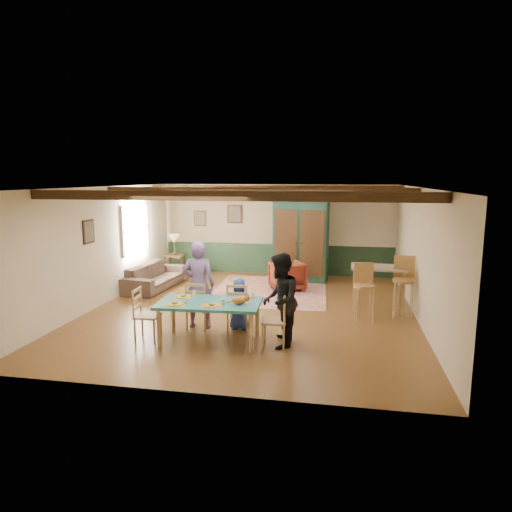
% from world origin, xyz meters
% --- Properties ---
extents(floor, '(8.00, 8.00, 0.00)m').
position_xyz_m(floor, '(0.00, 0.00, 0.00)').
color(floor, brown).
rests_on(floor, ground).
extents(wall_back, '(7.00, 0.02, 2.70)m').
position_xyz_m(wall_back, '(0.00, 4.00, 1.35)').
color(wall_back, beige).
rests_on(wall_back, floor).
extents(wall_left, '(0.02, 8.00, 2.70)m').
position_xyz_m(wall_left, '(-3.50, 0.00, 1.35)').
color(wall_left, beige).
rests_on(wall_left, floor).
extents(wall_right, '(0.02, 8.00, 2.70)m').
position_xyz_m(wall_right, '(3.50, 0.00, 1.35)').
color(wall_right, beige).
rests_on(wall_right, floor).
extents(ceiling, '(7.00, 8.00, 0.02)m').
position_xyz_m(ceiling, '(0.00, 0.00, 2.70)').
color(ceiling, beige).
rests_on(ceiling, wall_back).
extents(wainscot_back, '(6.95, 0.03, 0.90)m').
position_xyz_m(wainscot_back, '(0.00, 3.98, 0.45)').
color(wainscot_back, '#1D3622').
rests_on(wainscot_back, floor).
extents(ceiling_beam_front, '(6.95, 0.16, 0.16)m').
position_xyz_m(ceiling_beam_front, '(0.00, -2.30, 2.61)').
color(ceiling_beam_front, black).
rests_on(ceiling_beam_front, ceiling).
extents(ceiling_beam_mid, '(6.95, 0.16, 0.16)m').
position_xyz_m(ceiling_beam_mid, '(0.00, 0.40, 2.61)').
color(ceiling_beam_mid, black).
rests_on(ceiling_beam_mid, ceiling).
extents(ceiling_beam_back, '(6.95, 0.16, 0.16)m').
position_xyz_m(ceiling_beam_back, '(0.00, 3.00, 2.61)').
color(ceiling_beam_back, black).
rests_on(ceiling_beam_back, ceiling).
extents(window_left, '(0.06, 1.60, 1.30)m').
position_xyz_m(window_left, '(-3.47, 1.70, 1.55)').
color(window_left, white).
rests_on(window_left, wall_left).
extents(picture_left_wall, '(0.04, 0.42, 0.52)m').
position_xyz_m(picture_left_wall, '(-3.47, -0.60, 1.75)').
color(picture_left_wall, gray).
rests_on(picture_left_wall, wall_left).
extents(picture_back_a, '(0.45, 0.04, 0.55)m').
position_xyz_m(picture_back_a, '(-1.30, 3.97, 1.80)').
color(picture_back_a, gray).
rests_on(picture_back_a, wall_back).
extents(picture_back_b, '(0.38, 0.04, 0.48)m').
position_xyz_m(picture_back_b, '(-2.40, 3.97, 1.65)').
color(picture_back_b, gray).
rests_on(picture_back_b, wall_back).
extents(dining_table, '(1.84, 1.09, 0.75)m').
position_xyz_m(dining_table, '(-0.35, -2.10, 0.37)').
color(dining_table, '#226C63').
rests_on(dining_table, floor).
extents(dining_chair_far_left, '(0.44, 0.46, 0.95)m').
position_xyz_m(dining_chair_far_left, '(-0.78, -1.40, 0.47)').
color(dining_chair_far_left, '#A98554').
rests_on(dining_chair_far_left, floor).
extents(dining_chair_far_right, '(0.44, 0.46, 0.95)m').
position_xyz_m(dining_chair_far_right, '(0.01, -1.36, 0.47)').
color(dining_chair_far_right, '#A98554').
rests_on(dining_chair_far_right, floor).
extents(dining_chair_end_left, '(0.46, 0.44, 0.95)m').
position_xyz_m(dining_chair_end_left, '(-1.49, -2.16, 0.47)').
color(dining_chair_end_left, '#A98554').
rests_on(dining_chair_end_left, floor).
extents(dining_chair_end_right, '(0.46, 0.44, 0.95)m').
position_xyz_m(dining_chair_end_right, '(0.80, -2.04, 0.47)').
color(dining_chair_end_right, '#A98554').
rests_on(dining_chair_end_right, floor).
extents(person_man, '(0.65, 0.44, 1.72)m').
position_xyz_m(person_man, '(-0.79, -1.32, 0.86)').
color(person_man, slate).
rests_on(person_man, floor).
extents(person_woman, '(0.66, 0.83, 1.64)m').
position_xyz_m(person_woman, '(0.90, -2.03, 0.82)').
color(person_woman, black).
rests_on(person_woman, floor).
extents(person_child, '(0.50, 0.34, 1.00)m').
position_xyz_m(person_child, '(0.01, -1.28, 0.50)').
color(person_child, navy).
rests_on(person_child, floor).
extents(cat, '(0.37, 0.16, 0.18)m').
position_xyz_m(cat, '(0.21, -2.17, 0.84)').
color(cat, '#C56922').
rests_on(cat, dining_table).
extents(place_setting_near_left, '(0.41, 0.32, 0.11)m').
position_xyz_m(place_setting_near_left, '(-0.88, -2.37, 0.80)').
color(place_setting_near_left, gold).
rests_on(place_setting_near_left, dining_table).
extents(place_setting_near_center, '(0.41, 0.32, 0.11)m').
position_xyz_m(place_setting_near_center, '(-0.23, -2.34, 0.80)').
color(place_setting_near_center, gold).
rests_on(place_setting_near_center, dining_table).
extents(place_setting_far_left, '(0.41, 0.32, 0.11)m').
position_xyz_m(place_setting_far_left, '(-0.91, -1.88, 0.80)').
color(place_setting_far_left, gold).
rests_on(place_setting_far_left, dining_table).
extents(place_setting_far_right, '(0.41, 0.32, 0.11)m').
position_xyz_m(place_setting_far_right, '(0.19, -1.82, 0.80)').
color(place_setting_far_right, gold).
rests_on(place_setting_far_right, dining_table).
extents(area_rug, '(3.01, 3.52, 0.01)m').
position_xyz_m(area_rug, '(0.14, 1.80, 0.01)').
color(area_rug, beige).
rests_on(area_rug, floor).
extents(armoire, '(1.72, 0.82, 2.35)m').
position_xyz_m(armoire, '(0.80, 3.14, 1.17)').
color(armoire, black).
rests_on(armoire, floor).
extents(armchair, '(1.10, 1.10, 0.75)m').
position_xyz_m(armchair, '(0.56, 1.98, 0.38)').
color(armchair, '#46150E').
rests_on(armchair, floor).
extents(sofa, '(1.01, 2.24, 0.64)m').
position_xyz_m(sofa, '(-2.92, 1.57, 0.32)').
color(sofa, '#413228').
rests_on(sofa, floor).
extents(end_table, '(0.55, 0.55, 0.66)m').
position_xyz_m(end_table, '(-2.89, 2.99, 0.33)').
color(end_table, black).
rests_on(end_table, floor).
extents(table_lamp, '(0.35, 0.35, 0.60)m').
position_xyz_m(table_lamp, '(-2.89, 2.99, 0.96)').
color(table_lamp, '#CEBF85').
rests_on(table_lamp, end_table).
extents(counter_table, '(1.21, 0.73, 0.99)m').
position_xyz_m(counter_table, '(2.74, 0.54, 0.49)').
color(counter_table, '#B4AB8C').
rests_on(counter_table, floor).
extents(bar_stool_left, '(0.47, 0.50, 1.18)m').
position_xyz_m(bar_stool_left, '(2.41, -0.30, 0.59)').
color(bar_stool_left, '#A57840').
rests_on(bar_stool_left, floor).
extents(bar_stool_right, '(0.51, 0.55, 1.28)m').
position_xyz_m(bar_stool_right, '(3.22, 0.09, 0.64)').
color(bar_stool_right, '#A57840').
rests_on(bar_stool_right, floor).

